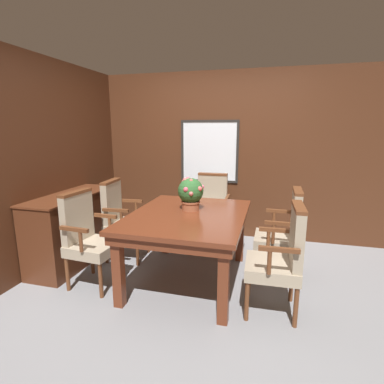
% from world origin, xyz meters
% --- Properties ---
extents(ground_plane, '(14.00, 14.00, 0.00)m').
position_xyz_m(ground_plane, '(0.00, 0.00, 0.00)').
color(ground_plane, gray).
extents(wall_back, '(7.20, 0.08, 2.45)m').
position_xyz_m(wall_back, '(-0.00, 1.74, 1.23)').
color(wall_back, '#4C2816').
rests_on(wall_back, ground_plane).
extents(wall_left, '(0.06, 7.20, 2.45)m').
position_xyz_m(wall_left, '(-1.84, 0.00, 1.23)').
color(wall_left, '#4C2816').
rests_on(wall_left, ground_plane).
extents(dining_table, '(1.19, 1.50, 0.76)m').
position_xyz_m(dining_table, '(-0.08, 0.17, 0.66)').
color(dining_table, maroon).
rests_on(dining_table, ground_plane).
extents(chair_right_near, '(0.48, 0.52, 1.01)m').
position_xyz_m(chair_right_near, '(0.87, -0.18, 0.54)').
color(chair_right_near, brown).
rests_on(chair_right_near, ground_plane).
extents(chair_head_far, '(0.52, 0.47, 1.01)m').
position_xyz_m(chair_head_far, '(-0.06, 1.31, 0.54)').
color(chair_head_far, brown).
rests_on(chair_head_far, ground_plane).
extents(chair_left_near, '(0.50, 0.53, 1.01)m').
position_xyz_m(chair_left_near, '(-1.07, -0.18, 0.54)').
color(chair_left_near, brown).
rests_on(chair_left_near, ground_plane).
extents(chair_left_far, '(0.50, 0.54, 1.01)m').
position_xyz_m(chair_left_far, '(-1.06, 0.52, 0.54)').
color(chair_left_far, brown).
rests_on(chair_left_far, ground_plane).
extents(chair_right_far, '(0.47, 0.51, 1.01)m').
position_xyz_m(chair_right_far, '(0.91, 0.51, 0.54)').
color(chair_right_far, brown).
rests_on(chair_right_far, ground_plane).
extents(potted_plant, '(0.28, 0.30, 0.36)m').
position_xyz_m(potted_plant, '(-0.09, 0.31, 0.95)').
color(potted_plant, '#9E5638').
rests_on(potted_plant, dining_table).
extents(sideboard_cabinet, '(0.49, 1.30, 0.86)m').
position_xyz_m(sideboard_cabinet, '(-1.57, 0.27, 0.43)').
color(sideboard_cabinet, '#512816').
rests_on(sideboard_cabinet, ground_plane).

